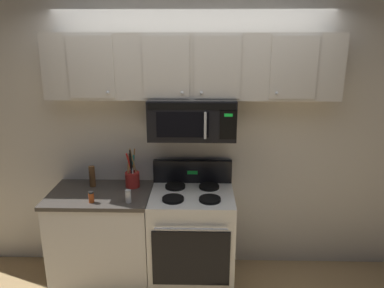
% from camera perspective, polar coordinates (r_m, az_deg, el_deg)
% --- Properties ---
extents(back_wall, '(5.20, 0.10, 2.70)m').
position_cam_1_polar(back_wall, '(3.53, 0.12, 1.37)').
color(back_wall, silver).
rests_on(back_wall, ground_plane).
extents(stove_range, '(0.76, 0.69, 1.12)m').
position_cam_1_polar(stove_range, '(3.54, -0.03, -14.15)').
color(stove_range, white).
rests_on(stove_range, ground_plane).
extents(over_range_microwave, '(0.76, 0.43, 0.35)m').
position_cam_1_polar(over_range_microwave, '(3.24, 0.02, 4.08)').
color(over_range_microwave, black).
extents(upper_cabinets, '(2.50, 0.36, 0.55)m').
position_cam_1_polar(upper_cabinets, '(3.20, 0.04, 12.09)').
color(upper_cabinets, '#BCB7AD').
extents(counter_segment, '(0.93, 0.65, 0.90)m').
position_cam_1_polar(counter_segment, '(3.67, -13.67, -13.78)').
color(counter_segment, silver).
rests_on(counter_segment, ground_plane).
extents(utensil_crock_red, '(0.13, 0.13, 0.38)m').
position_cam_1_polar(utensil_crock_red, '(3.49, -9.33, -5.09)').
color(utensil_crock_red, red).
rests_on(utensil_crock_red, counter_segment).
extents(salt_shaker, '(0.05, 0.05, 0.11)m').
position_cam_1_polar(salt_shaker, '(3.20, -9.95, -8.04)').
color(salt_shaker, white).
rests_on(salt_shaker, counter_segment).
extents(pepper_mill, '(0.06, 0.06, 0.20)m').
position_cam_1_polar(pepper_mill, '(3.58, -15.34, -4.90)').
color(pepper_mill, brown).
rests_on(pepper_mill, counter_segment).
extents(spice_jar, '(0.05, 0.05, 0.10)m').
position_cam_1_polar(spice_jar, '(3.27, -15.48, -7.99)').
color(spice_jar, '#C64C19').
rests_on(spice_jar, counter_segment).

